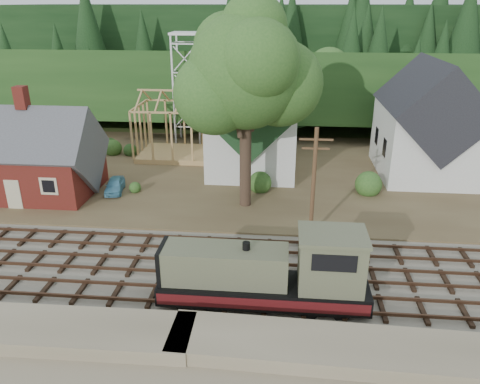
{
  "coord_description": "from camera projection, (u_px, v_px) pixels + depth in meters",
  "views": [
    {
      "loc": [
        4.84,
        -24.44,
        15.5
      ],
      "look_at": [
        1.96,
        6.0,
        3.0
      ],
      "focal_mm": 35.0,
      "sensor_mm": 36.0,
      "label": 1
    }
  ],
  "objects": [
    {
      "name": "church",
      "position": [
        254.0,
        117.0,
        44.81
      ],
      "size": [
        8.4,
        15.17,
        13.0
      ],
      "color": "silver",
      "rests_on": "village_flat"
    },
    {
      "name": "car_green",
      "position": [
        7.0,
        183.0,
        40.64
      ],
      "size": [
        3.3,
        1.18,
        1.08
      ],
      "primitive_type": "imported",
      "rotation": [
        0.0,
        0.0,
        1.56
      ],
      "color": "#73A270",
      "rests_on": "village_flat"
    },
    {
      "name": "ridge",
      "position": [
        257.0,
        96.0,
        82.26
      ],
      "size": [
        80.0,
        20.0,
        12.0
      ],
      "primitive_type": "cube",
      "color": "black",
      "rests_on": "ground"
    },
    {
      "name": "lattice_tower",
      "position": [
        187.0,
        55.0,
        51.34
      ],
      "size": [
        3.2,
        3.2,
        12.12
      ],
      "color": "silver",
      "rests_on": "village_flat"
    },
    {
      "name": "car_blue",
      "position": [
        115.0,
        185.0,
        40.02
      ],
      "size": [
        1.98,
        3.68,
        1.19
      ],
      "primitive_type": "imported",
      "rotation": [
        0.0,
        0.0,
        0.17
      ],
      "color": "#5DA8C7",
      "rests_on": "village_flat"
    },
    {
      "name": "village_flat",
      "position": [
        232.0,
        172.0,
        45.34
      ],
      "size": [
        64.0,
        26.0,
        0.3
      ],
      "primitive_type": "cube",
      "color": "brown",
      "rests_on": "ground"
    },
    {
      "name": "timber_frame",
      "position": [
        178.0,
        129.0,
        48.37
      ],
      "size": [
        8.2,
        6.2,
        6.99
      ],
      "color": "tan",
      "rests_on": "village_flat"
    },
    {
      "name": "ground",
      "position": [
        199.0,
        272.0,
        28.81
      ],
      "size": [
        140.0,
        140.0,
        0.0
      ],
      "primitive_type": "plane",
      "color": "#384C1E",
      "rests_on": "ground"
    },
    {
      "name": "big_tree",
      "position": [
        248.0,
        79.0,
        34.05
      ],
      "size": [
        10.9,
        8.4,
        14.7
      ],
      "color": "#38281E",
      "rests_on": "village_flat"
    },
    {
      "name": "depot",
      "position": [
        32.0,
        160.0,
        39.13
      ],
      "size": [
        10.8,
        7.41,
        9.0
      ],
      "color": "#551E13",
      "rests_on": "village_flat"
    },
    {
      "name": "hillside",
      "position": [
        250.0,
        117.0,
        67.52
      ],
      "size": [
        70.0,
        28.96,
        12.74
      ],
      "primitive_type": "cube",
      "rotation": [
        -0.17,
        0.0,
        0.0
      ],
      "color": "#1E3F19",
      "rests_on": "ground"
    },
    {
      "name": "telegraph_pole_near",
      "position": [
        314.0,
        182.0,
        31.39
      ],
      "size": [
        2.2,
        0.28,
        8.0
      ],
      "color": "#4C331E",
      "rests_on": "ground"
    },
    {
      "name": "farmhouse",
      "position": [
        427.0,
        126.0,
        42.91
      ],
      "size": [
        8.4,
        10.8,
        10.6
      ],
      "color": "silver",
      "rests_on": "village_flat"
    },
    {
      "name": "embankment",
      "position": [
        166.0,
        374.0,
        20.98
      ],
      "size": [
        64.0,
        5.0,
        1.6
      ],
      "primitive_type": "cube",
      "color": "#7F7259",
      "rests_on": "ground"
    },
    {
      "name": "locomotive",
      "position": [
        271.0,
        275.0,
        24.9
      ],
      "size": [
        11.05,
        2.76,
        4.45
      ],
      "color": "black",
      "rests_on": "railroad_bed"
    },
    {
      "name": "railroad_bed",
      "position": [
        199.0,
        271.0,
        28.78
      ],
      "size": [
        64.0,
        11.0,
        0.16
      ],
      "primitive_type": "cube",
      "color": "#726B5B",
      "rests_on": "ground"
    }
  ]
}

